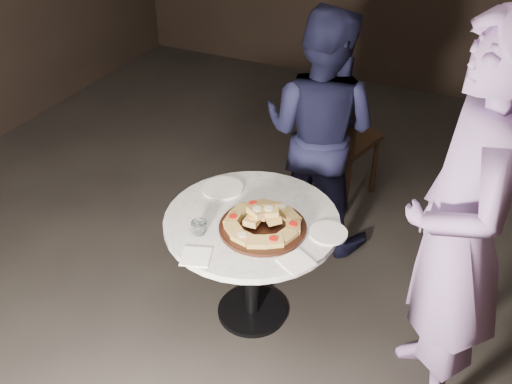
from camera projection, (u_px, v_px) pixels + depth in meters
floor at (268, 327)px, 3.16m from camera, size 7.00×7.00×0.00m
table at (252, 238)px, 2.94m from camera, size 0.95×0.95×0.67m
serving_board at (263, 227)px, 2.79m from camera, size 0.57×0.57×0.02m
focaccia_pile at (263, 221)px, 2.78m from camera, size 0.38×0.39×0.10m
plate_left at (223, 188)px, 3.08m from camera, size 0.25×0.25×0.01m
plate_right at (328, 233)px, 2.76m from camera, size 0.19×0.19×0.01m
water_glass at (199, 228)px, 2.75m from camera, size 0.10×0.10×0.07m
napkin_near at (196, 257)px, 2.62m from camera, size 0.17×0.17×0.01m
napkin_far at (296, 262)px, 2.59m from camera, size 0.19×0.19×0.01m
chair_far at (335, 134)px, 3.88m from camera, size 0.53×0.55×0.93m
diner_navy at (320, 131)px, 3.43m from camera, size 0.78×0.63×1.53m
diner_teal at (458, 237)px, 2.31m from camera, size 0.63×0.79×1.89m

